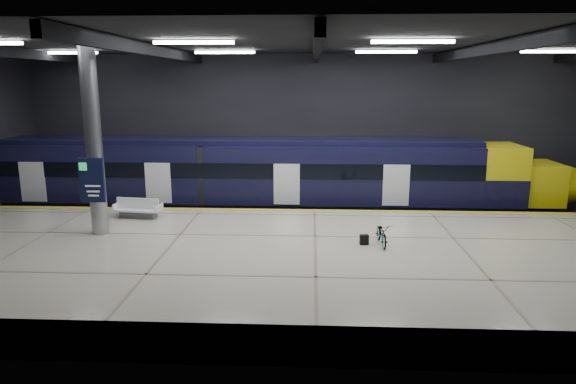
{
  "coord_description": "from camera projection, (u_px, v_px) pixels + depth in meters",
  "views": [
    {
      "loc": [
        -0.14,
        -19.03,
        6.69
      ],
      "look_at": [
        -1.12,
        1.5,
        2.2
      ],
      "focal_mm": 32.0,
      "sensor_mm": 36.0,
      "label": 1
    }
  ],
  "objects": [
    {
      "name": "pannier_bag",
      "position": [
        364.0,
        240.0,
        17.78
      ],
      "size": [
        0.32,
        0.21,
        0.35
      ],
      "primitive_type": "cube",
      "rotation": [
        0.0,
        0.0,
        0.11
      ],
      "color": "black",
      "rests_on": "platform"
    },
    {
      "name": "bicycle",
      "position": [
        382.0,
        234.0,
        17.71
      ],
      "size": [
        0.63,
        1.57,
        0.81
      ],
      "primitive_type": "imported",
      "rotation": [
        0.0,
        0.0,
        0.06
      ],
      "color": "#99999E",
      "rests_on": "platform"
    },
    {
      "name": "platform",
      "position": [
        315.0,
        265.0,
        17.43
      ],
      "size": [
        30.0,
        11.0,
        1.1
      ],
      "primitive_type": "cube",
      "color": "beige",
      "rests_on": "ground"
    },
    {
      "name": "safety_strip",
      "position": [
        315.0,
        211.0,
        22.43
      ],
      "size": [
        30.0,
        0.4,
        0.01
      ],
      "primitive_type": "cube",
      "color": "gold",
      "rests_on": "platform"
    },
    {
      "name": "bench",
      "position": [
        138.0,
        211.0,
        21.25
      ],
      "size": [
        1.98,
        1.03,
        0.84
      ],
      "rotation": [
        0.0,
        0.0,
        -0.14
      ],
      "color": "#595B60",
      "rests_on": "platform"
    },
    {
      "name": "info_column",
      "position": [
        93.0,
        144.0,
        18.4
      ],
      "size": [
        0.9,
        0.78,
        6.9
      ],
      "color": "#9EA0A5",
      "rests_on": "platform"
    },
    {
      "name": "ground",
      "position": [
        315.0,
        256.0,
        19.99
      ],
      "size": [
        30.0,
        30.0,
        0.0
      ],
      "primitive_type": "plane",
      "color": "black",
      "rests_on": "ground"
    },
    {
      "name": "room_shell",
      "position": [
        316.0,
        107.0,
        18.77
      ],
      "size": [
        30.1,
        16.1,
        8.05
      ],
      "color": "black",
      "rests_on": "ground"
    },
    {
      "name": "rails",
      "position": [
        314.0,
        217.0,
        25.34
      ],
      "size": [
        30.0,
        1.52,
        0.16
      ],
      "color": "gray",
      "rests_on": "ground"
    },
    {
      "name": "train",
      "position": [
        264.0,
        177.0,
        25.03
      ],
      "size": [
        29.4,
        2.84,
        3.79
      ],
      "color": "black",
      "rests_on": "ground"
    }
  ]
}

